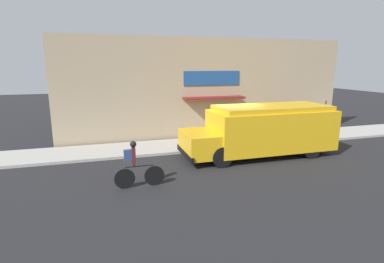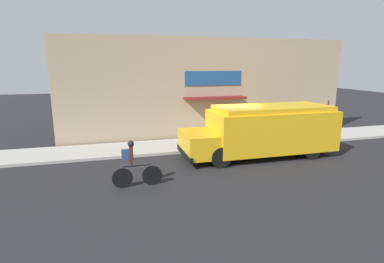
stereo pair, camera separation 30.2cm
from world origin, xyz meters
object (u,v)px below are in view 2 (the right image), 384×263
school_bus (264,130)px  cyclist (134,165)px  trash_bin (290,127)px  stop_sign_post (327,113)px

school_bus → cyclist: bearing=-160.8°
cyclist → trash_bin: 10.74m
school_bus → trash_bin: bearing=41.7°
cyclist → stop_sign_post: size_ratio=0.81×
school_bus → stop_sign_post: school_bus is taller
cyclist → school_bus: bearing=18.7°
school_bus → trash_bin: 4.56m
school_bus → trash_bin: size_ratio=8.39×
cyclist → stop_sign_post: (10.84, 3.86, 0.76)m
trash_bin → school_bus: bearing=-138.2°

